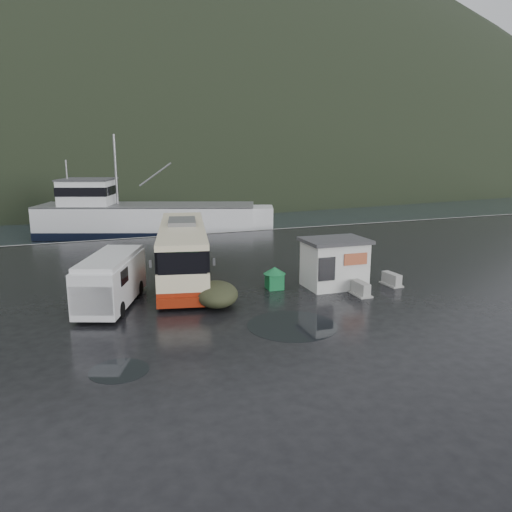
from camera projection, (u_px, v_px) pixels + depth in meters
name	position (u px, v px, depth m)	size (l,w,h in m)	color
ground	(222.00, 296.00, 27.57)	(160.00, 160.00, 0.00)	black
harbor_water	(94.00, 179.00, 127.80)	(300.00, 180.00, 0.02)	black
quay_edge	(157.00, 237.00, 45.79)	(160.00, 0.60, 1.50)	#999993
headland	(97.00, 163.00, 258.88)	(780.00, 540.00, 570.00)	black
coach_bus	(184.00, 279.00, 31.16)	(3.18, 12.83, 3.63)	beige
white_van	(113.00, 305.00, 25.99)	(2.20, 6.40, 2.68)	silver
waste_bin_left	(274.00, 289.00, 29.01)	(0.94, 0.94, 1.31)	#126934
waste_bin_right	(342.00, 283.00, 30.24)	(0.97, 0.97, 1.35)	#126934
dome_tent	(217.00, 305.00, 25.96)	(2.24, 3.13, 1.23)	#2F331E
ticket_kiosk	(334.00, 287.00, 29.46)	(3.67, 2.78, 2.87)	silver
jersey_barrier_a	(360.00, 295.00, 27.80)	(0.76, 1.51, 0.76)	#999993
jersey_barrier_b	(391.00, 285.00, 29.78)	(0.74, 1.48, 0.74)	#999993
fishing_trawler	(148.00, 223.00, 54.12)	(27.14, 5.94, 10.86)	silver
puddles	(261.00, 334.00, 22.03)	(11.20, 5.22, 0.01)	black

